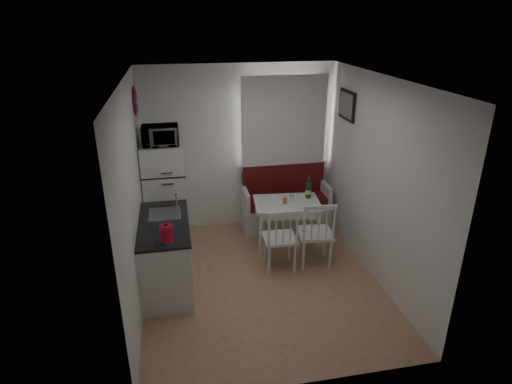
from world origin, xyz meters
TOP-DOWN VIEW (x-y plane):
  - floor at (0.00, 0.00)m, footprint 3.00×3.50m
  - ceiling at (0.00, 0.00)m, footprint 3.00×3.50m
  - wall_back at (0.00, 1.75)m, footprint 3.00×0.02m
  - wall_front at (0.00, -1.75)m, footprint 3.00×0.02m
  - wall_left at (-1.50, 0.00)m, footprint 0.02×3.50m
  - wall_right at (1.50, 0.00)m, footprint 0.02×3.50m
  - window at (0.70, 1.72)m, footprint 1.22×0.06m
  - curtain at (0.70, 1.65)m, footprint 1.35×0.02m
  - kitchen_counter at (-1.20, 0.16)m, footprint 0.62×1.32m
  - wall_sign at (-1.47, 1.45)m, footprint 0.03×0.40m
  - picture_frame at (1.48, 1.10)m, footprint 0.04×0.52m
  - bench at (0.72, 1.51)m, footprint 1.42×0.55m
  - dining_table at (0.57, 0.85)m, footprint 1.01×0.76m
  - chair_left at (0.32, 0.19)m, footprint 0.45×0.43m
  - chair_right at (0.82, 0.18)m, footprint 0.50×0.48m
  - fridge at (-1.18, 1.40)m, footprint 0.61×0.61m
  - microwave at (-1.18, 1.35)m, footprint 0.51×0.34m
  - kettle at (-1.15, -0.36)m, footprint 0.17×0.17m
  - wine_bottle at (0.92, 0.95)m, footprint 0.08×0.08m
  - drinking_glass_orange at (0.52, 0.80)m, footprint 0.06×0.06m
  - drinking_glass_blue at (0.65, 0.90)m, footprint 0.06×0.06m
  - plate at (0.27, 0.87)m, footprint 0.27×0.27m

SIDE VIEW (x-z plane):
  - floor at x=0.00m, z-range -0.01..0.01m
  - bench at x=0.72m, z-range -0.17..0.85m
  - kitchen_counter at x=-1.20m, z-range -0.12..1.04m
  - chair_left at x=0.32m, z-range 0.32..0.82m
  - chair_right at x=0.82m, z-range 0.34..0.87m
  - dining_table at x=0.57m, z-range 0.28..0.99m
  - plate at x=0.27m, z-range 0.71..0.73m
  - drinking_glass_orange at x=0.52m, z-range 0.71..0.81m
  - drinking_glass_blue at x=0.65m, z-range 0.71..0.81m
  - fridge at x=-1.18m, z-range 0.00..1.53m
  - wine_bottle at x=0.92m, z-range 0.71..1.05m
  - kettle at x=-1.15m, z-range 0.90..1.13m
  - wall_back at x=0.00m, z-range 0.00..2.60m
  - wall_front at x=0.00m, z-range 0.00..2.60m
  - wall_left at x=-1.50m, z-range 0.00..2.60m
  - wall_right at x=1.50m, z-range 0.00..2.60m
  - window at x=0.70m, z-range 0.89..2.36m
  - curtain at x=0.70m, z-range 0.93..2.42m
  - microwave at x=-1.18m, z-range 1.53..1.82m
  - picture_frame at x=1.48m, z-range 1.84..2.26m
  - wall_sign at x=-1.47m, z-range 1.95..2.35m
  - ceiling at x=0.00m, z-range 2.59..2.61m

